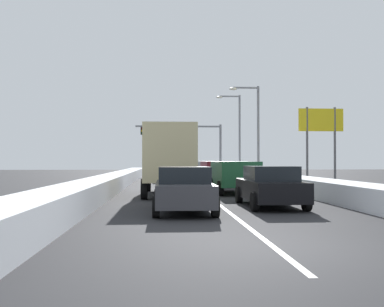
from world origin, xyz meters
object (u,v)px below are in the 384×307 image
(sedan_white_center_lane_third, at_px, (173,175))
(roadside_sign_right, at_px, (321,128))
(street_lamp_right_mid, at_px, (236,128))
(street_lamp_right_near, at_px, (254,124))
(sedan_black_right_lane_nearest, at_px, (270,186))
(suv_gray_right_lane_fourth, at_px, (211,169))
(sedan_charcoal_center_lane_nearest, at_px, (183,189))
(traffic_light_gantry, at_px, (190,136))
(suv_green_right_lane_second, at_px, (234,174))
(suv_maroon_right_lane_third, at_px, (218,171))
(sedan_tan_center_lane_fourth, at_px, (167,172))
(box_truck_center_lane_second, at_px, (169,157))

(sedan_white_center_lane_third, distance_m, roadside_sign_right, 10.99)
(street_lamp_right_mid, bearing_deg, street_lamp_right_near, -89.76)
(sedan_black_right_lane_nearest, bearing_deg, suv_gray_right_lane_fourth, 90.13)
(sedan_charcoal_center_lane_nearest, xyz_separation_m, traffic_light_gantry, (2.68, 39.81, 3.96))
(sedan_white_center_lane_third, xyz_separation_m, street_lamp_right_mid, (7.26, 18.03, 4.48))
(traffic_light_gantry, xyz_separation_m, street_lamp_right_mid, (4.58, -6.89, 0.52))
(sedan_charcoal_center_lane_nearest, distance_m, sedan_white_center_lane_third, 14.88)
(traffic_light_gantry, relative_size, street_lamp_right_near, 1.28)
(suv_green_right_lane_second, xyz_separation_m, sedan_charcoal_center_lane_nearest, (-3.05, -8.36, -0.25))
(sedan_charcoal_center_lane_nearest, xyz_separation_m, roadside_sign_right, (10.45, 15.88, 3.25))
(sedan_white_center_lane_third, bearing_deg, sedan_black_right_lane_nearest, -76.25)
(suv_green_right_lane_second, relative_size, sedan_charcoal_center_lane_nearest, 1.09)
(sedan_black_right_lane_nearest, height_order, street_lamp_right_mid, street_lamp_right_mid)
(roadside_sign_right, bearing_deg, street_lamp_right_mid, 100.62)
(suv_maroon_right_lane_third, relative_size, suv_gray_right_lane_fourth, 1.00)
(sedan_white_center_lane_third, relative_size, street_lamp_right_mid, 0.51)
(sedan_white_center_lane_third, height_order, roadside_sign_right, roadside_sign_right)
(suv_gray_right_lane_fourth, xyz_separation_m, street_lamp_right_near, (4.06, 2.14, 3.93))
(suv_gray_right_lane_fourth, height_order, sedan_charcoal_center_lane_nearest, suv_gray_right_lane_fourth)
(traffic_light_gantry, height_order, roadside_sign_right, traffic_light_gantry)
(suv_green_right_lane_second, relative_size, sedan_tan_center_lane_fourth, 1.09)
(suv_maroon_right_lane_third, bearing_deg, sedan_charcoal_center_lane_nearest, -101.37)
(sedan_charcoal_center_lane_nearest, xyz_separation_m, sedan_tan_center_lane_fourth, (-0.36, 21.81, 0.00))
(roadside_sign_right, bearing_deg, sedan_black_right_lane_nearest, -116.40)
(box_truck_center_lane_second, relative_size, street_lamp_right_mid, 0.81)
(street_lamp_right_mid, xyz_separation_m, roadside_sign_right, (3.19, -17.03, -1.23))
(sedan_black_right_lane_nearest, distance_m, sedan_charcoal_center_lane_nearest, 3.59)
(sedan_black_right_lane_nearest, bearing_deg, sedan_white_center_lane_third, 103.75)
(suv_gray_right_lane_fourth, relative_size, traffic_light_gantry, 0.46)
(sedan_tan_center_lane_fourth, bearing_deg, suv_green_right_lane_second, -75.77)
(box_truck_center_lane_second, xyz_separation_m, roadside_sign_right, (10.83, 8.57, 2.12))
(traffic_light_gantry, bearing_deg, sedan_white_center_lane_third, -96.14)
(suv_maroon_right_lane_third, height_order, box_truck_center_lane_second, box_truck_center_lane_second)
(sedan_tan_center_lane_fourth, bearing_deg, traffic_light_gantry, 80.42)
(street_lamp_right_mid, bearing_deg, box_truck_center_lane_second, -106.62)
(suv_green_right_lane_second, bearing_deg, sedan_white_center_lane_third, 115.12)
(sedan_black_right_lane_nearest, xyz_separation_m, sedan_white_center_lane_third, (-3.29, 13.43, 0.00))
(suv_green_right_lane_second, height_order, traffic_light_gantry, traffic_light_gantry)
(box_truck_center_lane_second, height_order, sedan_white_center_lane_third, box_truck_center_lane_second)
(sedan_tan_center_lane_fourth, xyz_separation_m, street_lamp_right_near, (7.65, 1.90, 4.18))
(suv_green_right_lane_second, distance_m, street_lamp_right_near, 16.39)
(traffic_light_gantry, bearing_deg, suv_green_right_lane_second, -89.32)
(sedan_tan_center_lane_fourth, bearing_deg, sedan_black_right_lane_nearest, -79.86)
(sedan_black_right_lane_nearest, bearing_deg, sedan_tan_center_lane_fourth, 100.14)
(suv_green_right_lane_second, bearing_deg, traffic_light_gantry, 90.68)
(box_truck_center_lane_second, height_order, roadside_sign_right, roadside_sign_right)
(suv_maroon_right_lane_third, xyz_separation_m, box_truck_center_lane_second, (-3.39, -7.64, 0.88))
(suv_gray_right_lane_fourth, xyz_separation_m, sedan_charcoal_center_lane_nearest, (-3.23, -21.57, -0.25))
(sedan_black_right_lane_nearest, xyz_separation_m, roadside_sign_right, (7.17, 14.43, 3.25))
(suv_maroon_right_lane_third, distance_m, street_lamp_right_near, 10.51)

